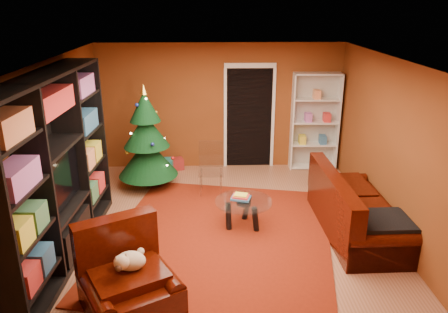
{
  "coord_description": "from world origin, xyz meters",
  "views": [
    {
      "loc": [
        -0.21,
        -6.1,
        3.38
      ],
      "look_at": [
        0.0,
        0.4,
        1.05
      ],
      "focal_mm": 35.0,
      "sensor_mm": 36.0,
      "label": 1
    }
  ],
  "objects_px": {
    "christmas_tree": "(147,139)",
    "gift_box_red": "(177,164)",
    "rug": "(220,238)",
    "coffee_table": "(243,214)",
    "sofa": "(358,204)",
    "dog": "(131,261)",
    "armchair": "(129,280)",
    "gift_box_teal": "(165,167)",
    "white_bookshelf": "(315,122)",
    "media_unit": "(53,172)",
    "acrylic_chair": "(211,172)"
  },
  "relations": [
    {
      "from": "media_unit",
      "to": "armchair",
      "type": "distance_m",
      "value": 1.86
    },
    {
      "from": "armchair",
      "to": "gift_box_teal",
      "type": "bearing_deg",
      "value": 60.61
    },
    {
      "from": "christmas_tree",
      "to": "coffee_table",
      "type": "relative_size",
      "value": 2.23
    },
    {
      "from": "rug",
      "to": "gift_box_teal",
      "type": "xyz_separation_m",
      "value": [
        -1.07,
        2.64,
        0.15
      ]
    },
    {
      "from": "gift_box_teal",
      "to": "white_bookshelf",
      "type": "bearing_deg",
      "value": 4.68
    },
    {
      "from": "gift_box_teal",
      "to": "armchair",
      "type": "relative_size",
      "value": 0.29
    },
    {
      "from": "white_bookshelf",
      "to": "acrylic_chair",
      "type": "relative_size",
      "value": 2.37
    },
    {
      "from": "gift_box_red",
      "to": "dog",
      "type": "bearing_deg",
      "value": -92.62
    },
    {
      "from": "coffee_table",
      "to": "media_unit",
      "type": "bearing_deg",
      "value": -164.09
    },
    {
      "from": "christmas_tree",
      "to": "armchair",
      "type": "xyz_separation_m",
      "value": [
        0.26,
        -3.59,
        -0.55
      ]
    },
    {
      "from": "rug",
      "to": "gift_box_red",
      "type": "bearing_deg",
      "value": 106.15
    },
    {
      "from": "coffee_table",
      "to": "dog",
      "type": "bearing_deg",
      "value": -127.19
    },
    {
      "from": "white_bookshelf",
      "to": "media_unit",
      "type": "bearing_deg",
      "value": -139.76
    },
    {
      "from": "sofa",
      "to": "white_bookshelf",
      "type": "bearing_deg",
      "value": 0.38
    },
    {
      "from": "gift_box_teal",
      "to": "armchair",
      "type": "height_order",
      "value": "armchair"
    },
    {
      "from": "white_bookshelf",
      "to": "sofa",
      "type": "distance_m",
      "value": 2.8
    },
    {
      "from": "sofa",
      "to": "dog",
      "type": "bearing_deg",
      "value": 116.91
    },
    {
      "from": "white_bookshelf",
      "to": "acrylic_chair",
      "type": "distance_m",
      "value": 2.57
    },
    {
      "from": "gift_box_red",
      "to": "coffee_table",
      "type": "distance_m",
      "value": 2.83
    },
    {
      "from": "dog",
      "to": "armchair",
      "type": "bearing_deg",
      "value": -135.0
    },
    {
      "from": "armchair",
      "to": "christmas_tree",
      "type": "bearing_deg",
      "value": 64.61
    },
    {
      "from": "armchair",
      "to": "acrylic_chair",
      "type": "xyz_separation_m",
      "value": [
        0.93,
        3.21,
        0.02
      ]
    },
    {
      "from": "rug",
      "to": "gift_box_red",
      "type": "relative_size",
      "value": 15.92
    },
    {
      "from": "christmas_tree",
      "to": "gift_box_red",
      "type": "height_order",
      "value": "christmas_tree"
    },
    {
      "from": "white_bookshelf",
      "to": "dog",
      "type": "height_order",
      "value": "white_bookshelf"
    },
    {
      "from": "rug",
      "to": "sofa",
      "type": "relative_size",
      "value": 1.71
    },
    {
      "from": "rug",
      "to": "armchair",
      "type": "distance_m",
      "value": 1.96
    },
    {
      "from": "armchair",
      "to": "dog",
      "type": "relative_size",
      "value": 2.68
    },
    {
      "from": "sofa",
      "to": "coffee_table",
      "type": "distance_m",
      "value": 1.75
    },
    {
      "from": "media_unit",
      "to": "acrylic_chair",
      "type": "height_order",
      "value": "media_unit"
    },
    {
      "from": "armchair",
      "to": "sofa",
      "type": "xyz_separation_m",
      "value": [
        3.16,
        1.74,
        0.06
      ]
    },
    {
      "from": "sofa",
      "to": "acrylic_chair",
      "type": "xyz_separation_m",
      "value": [
        -2.23,
        1.47,
        -0.04
      ]
    },
    {
      "from": "media_unit",
      "to": "armchair",
      "type": "relative_size",
      "value": 3.09
    },
    {
      "from": "rug",
      "to": "white_bookshelf",
      "type": "bearing_deg",
      "value": 54.98
    },
    {
      "from": "rug",
      "to": "acrylic_chair",
      "type": "height_order",
      "value": "acrylic_chair"
    },
    {
      "from": "media_unit",
      "to": "christmas_tree",
      "type": "xyz_separation_m",
      "value": [
        0.88,
        2.39,
        -0.3
      ]
    },
    {
      "from": "acrylic_chair",
      "to": "white_bookshelf",
      "type": "bearing_deg",
      "value": 31.82
    },
    {
      "from": "rug",
      "to": "gift_box_red",
      "type": "xyz_separation_m",
      "value": [
        -0.84,
        2.9,
        0.11
      ]
    },
    {
      "from": "media_unit",
      "to": "gift_box_red",
      "type": "height_order",
      "value": "media_unit"
    },
    {
      "from": "dog",
      "to": "acrylic_chair",
      "type": "distance_m",
      "value": 3.27
    },
    {
      "from": "rug",
      "to": "sofa",
      "type": "bearing_deg",
      "value": 3.94
    },
    {
      "from": "media_unit",
      "to": "coffee_table",
      "type": "relative_size",
      "value": 3.7
    },
    {
      "from": "media_unit",
      "to": "acrylic_chair",
      "type": "distance_m",
      "value": 3.0
    },
    {
      "from": "dog",
      "to": "coffee_table",
      "type": "xyz_separation_m",
      "value": [
        1.41,
        1.86,
        -0.39
      ]
    },
    {
      "from": "white_bookshelf",
      "to": "acrylic_chair",
      "type": "xyz_separation_m",
      "value": [
        -2.16,
        -1.28,
        -0.57
      ]
    },
    {
      "from": "armchair",
      "to": "sofa",
      "type": "distance_m",
      "value": 3.61
    },
    {
      "from": "acrylic_chair",
      "to": "media_unit",
      "type": "bearing_deg",
      "value": -134.61
    },
    {
      "from": "media_unit",
      "to": "coffee_table",
      "type": "distance_m",
      "value": 2.86
    },
    {
      "from": "gift_box_red",
      "to": "dog",
      "type": "relative_size",
      "value": 0.59
    },
    {
      "from": "coffee_table",
      "to": "white_bookshelf",
      "type": "bearing_deg",
      "value": 57.06
    }
  ]
}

